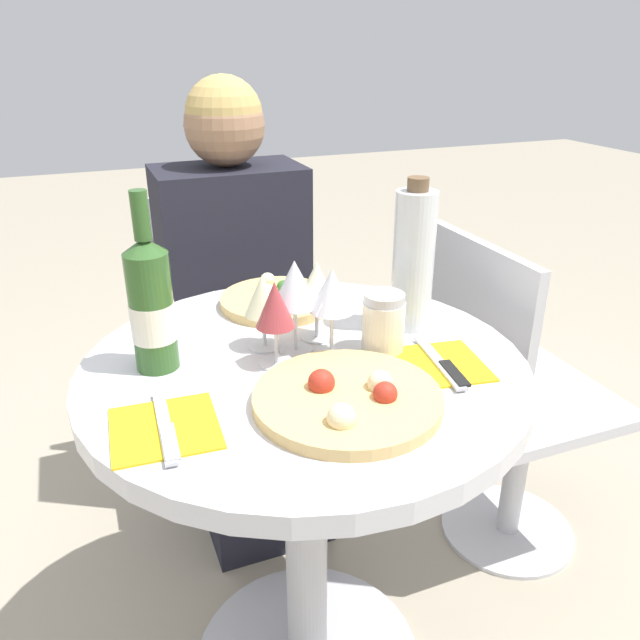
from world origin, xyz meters
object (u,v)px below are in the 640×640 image
at_px(dining_table, 305,458).
at_px(chair_empty_side, 506,406).
at_px(seated_diner, 244,335).
at_px(wine_bottle, 151,305).
at_px(tall_carafe, 413,260).
at_px(chair_behind_diner, 233,350).
at_px(pizza_large, 348,398).

bearing_deg(dining_table, chair_empty_side, 16.05).
height_order(seated_diner, wine_bottle, seated_diner).
distance_m(dining_table, wine_bottle, 0.40).
height_order(dining_table, tall_carafe, tall_carafe).
bearing_deg(dining_table, tall_carafe, 14.58).
xyz_separation_m(dining_table, chair_empty_side, (0.60, 0.17, -0.13)).
height_order(chair_behind_diner, chair_empty_side, same).
height_order(pizza_large, tall_carafe, tall_carafe).
distance_m(seated_diner, pizza_large, 0.78).
xyz_separation_m(chair_behind_diner, seated_diner, (-0.00, -0.14, 0.11)).
xyz_separation_m(chair_behind_diner, tall_carafe, (0.20, -0.66, 0.46)).
distance_m(dining_table, seated_diner, 0.58).
relative_size(chair_behind_diner, chair_empty_side, 1.00).
distance_m(dining_table, pizza_large, 0.27).
xyz_separation_m(seated_diner, wine_bottle, (-0.28, -0.51, 0.33)).
relative_size(dining_table, pizza_large, 2.66).
distance_m(chair_behind_diner, wine_bottle, 0.84).
bearing_deg(pizza_large, chair_behind_diner, 88.18).
bearing_deg(wine_bottle, seated_diner, 61.51).
xyz_separation_m(seated_diner, pizza_large, (-0.03, -0.74, 0.23)).
relative_size(chair_behind_diner, pizza_large, 2.99).
bearing_deg(dining_table, seated_diner, 85.98).
xyz_separation_m(chair_behind_diner, chair_empty_side, (0.56, -0.55, 0.00)).
height_order(seated_diner, chair_empty_side, seated_diner).
xyz_separation_m(dining_table, seated_diner, (0.04, 0.58, -0.01)).
relative_size(chair_empty_side, wine_bottle, 2.88).
height_order(chair_behind_diner, tall_carafe, tall_carafe).
bearing_deg(tall_carafe, chair_behind_diner, 106.63).
bearing_deg(seated_diner, pizza_large, 87.83).
height_order(chair_behind_diner, seated_diner, seated_diner).
relative_size(seated_diner, pizza_large, 4.11).
height_order(dining_table, chair_behind_diner, chair_behind_diner).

